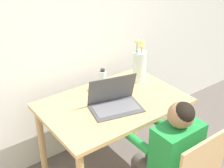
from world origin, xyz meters
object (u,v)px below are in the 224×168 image
at_px(water_bottle, 103,81).
at_px(flower_vase, 139,65).
at_px(person_seated, 169,152).
at_px(laptop, 114,100).

bearing_deg(water_bottle, flower_vase, -6.43).
bearing_deg(person_seated, water_bottle, -91.89).
distance_m(person_seated, flower_vase, 0.83).
xyz_separation_m(laptop, flower_vase, (0.41, 0.20, 0.08)).
relative_size(person_seated, flower_vase, 2.81).
height_order(laptop, flower_vase, flower_vase).
bearing_deg(flower_vase, laptop, -153.30).
bearing_deg(water_bottle, person_seated, -91.57).
height_order(laptop, water_bottle, laptop).
xyz_separation_m(person_seated, water_bottle, (0.02, 0.75, 0.18)).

